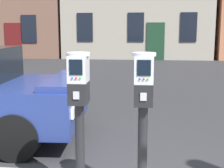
% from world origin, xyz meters
% --- Properties ---
extents(parking_meter_near_kerb, '(0.22, 0.25, 1.35)m').
position_xyz_m(parking_meter_near_kerb, '(-0.11, -0.19, 1.07)').
color(parking_meter_near_kerb, black).
rests_on(parking_meter_near_kerb, sidewalk_slab).
extents(parking_meter_twin_adjacent, '(0.22, 0.25, 1.35)m').
position_xyz_m(parking_meter_twin_adjacent, '(0.50, -0.19, 1.07)').
color(parking_meter_twin_adjacent, black).
rests_on(parking_meter_twin_adjacent, sidewalk_slab).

